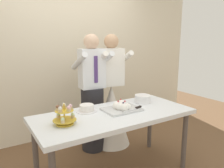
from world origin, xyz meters
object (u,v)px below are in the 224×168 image
plate_stack (143,99)px  round_cake (87,108)px  person_bride (111,107)px  dessert_table (115,119)px  main_cake_tray (121,107)px  person_groom (92,100)px  cupcake_stand (65,116)px

plate_stack → round_cake: plate_stack is taller
round_cake → person_bride: bearing=38.1°
dessert_table → main_cake_tray: 0.17m
round_cake → person_groom: 0.60m
plate_stack → person_groom: person_groom is taller
main_cake_tray → dessert_table: bearing=-164.6°
person_groom → plate_stack: bearing=-50.2°
round_cake → person_bride: size_ratio=0.14×
main_cake_tray → person_groom: person_groom is taller
dessert_table → cupcake_stand: cupcake_stand is taller
round_cake → main_cake_tray: bearing=-26.7°
main_cake_tray → person_bride: size_ratio=0.26×
dessert_table → plate_stack: size_ratio=8.53×
cupcake_stand → main_cake_tray: bearing=4.7°
person_groom → person_bride: bearing=1.3°
main_cake_tray → plate_stack: bearing=16.8°
round_cake → person_bride: 0.85m
dessert_table → person_bride: 0.83m
dessert_table → plate_stack: plate_stack is taller
person_bride → plate_stack: bearing=-76.0°
dessert_table → person_groom: 0.72m
cupcake_stand → plate_stack: size_ratio=1.09×
plate_stack → cupcake_stand: bearing=-170.7°
main_cake_tray → person_groom: (-0.04, 0.68, -0.07)m
person_groom → dessert_table: bearing=-96.5°
cupcake_stand → round_cake: size_ratio=0.96×
dessert_table → main_cake_tray: (0.12, 0.03, 0.12)m
cupcake_stand → main_cake_tray: size_ratio=0.53×
person_bride → round_cake: bearing=-141.9°
dessert_table → round_cake: bearing=138.9°
dessert_table → cupcake_stand: size_ratio=7.83×
dessert_table → person_bride: bearing=60.9°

